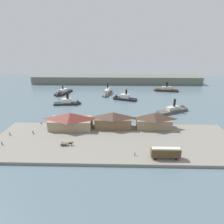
{
  "coord_description": "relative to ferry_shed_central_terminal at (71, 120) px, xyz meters",
  "views": [
    {
      "loc": [
        1.05,
        -97.65,
        42.96
      ],
      "look_at": [
        -1.97,
        12.03,
        2.0
      ],
      "focal_mm": 30.29,
      "sensor_mm": 36.0,
      "label": 1
    }
  ],
  "objects": [
    {
      "name": "ground_plane",
      "position": [
        22.36,
        9.98,
        -5.43
      ],
      "size": [
        320.0,
        320.0,
        0.0
      ],
      "primitive_type": "plane",
      "color": "slate"
    },
    {
      "name": "quay_promenade",
      "position": [
        22.36,
        -12.02,
        -4.83
      ],
      "size": [
        110.0,
        36.0,
        1.2
      ],
      "primitive_type": "cube",
      "color": "gray",
      "rests_on": "ground"
    },
    {
      "name": "seawall_edge",
      "position": [
        22.36,
        6.38,
        -4.93
      ],
      "size": [
        110.0,
        0.8,
        1.0
      ],
      "primitive_type": "cube",
      "color": "#666159",
      "rests_on": "ground"
    },
    {
      "name": "ferry_shed_central_terminal",
      "position": [
        0.0,
        0.0,
        0.0
      ],
      "size": [
        21.53,
        10.46,
        8.31
      ],
      "color": "#998466",
      "rests_on": "quay_promenade"
    },
    {
      "name": "ferry_shed_east_terminal",
      "position": [
        21.47,
        1.19,
        0.05
      ],
      "size": [
        18.65,
        7.6,
        8.41
      ],
      "color": "brown",
      "rests_on": "quay_promenade"
    },
    {
      "name": "ferry_shed_west_terminal",
      "position": [
        42.2,
        1.42,
        -0.04
      ],
      "size": [
        17.66,
        8.16,
        8.23
      ],
      "color": "#847056",
      "rests_on": "quay_promenade"
    },
    {
      "name": "street_tram",
      "position": [
        41.94,
        -25.81,
        -1.6
      ],
      "size": [
        10.96,
        2.8,
        4.52
      ],
      "color": "#4C381E",
      "rests_on": "quay_promenade"
    },
    {
      "name": "horse_cart",
      "position": [
        1.95,
        -17.37,
        -3.3
      ],
      "size": [
        5.55,
        1.68,
        1.87
      ],
      "color": "brown",
      "rests_on": "quay_promenade"
    },
    {
      "name": "pedestrian_at_waters_edge",
      "position": [
        -27.23,
        -8.94,
        -3.46
      ],
      "size": [
        0.41,
        0.41,
        1.67
      ],
      "color": "#4C3D33",
      "rests_on": "quay_promenade"
    },
    {
      "name": "pedestrian_walking_east",
      "position": [
        -25.88,
        -17.76,
        -3.48
      ],
      "size": [
        0.4,
        0.4,
        1.62
      ],
      "color": "#33384C",
      "rests_on": "quay_promenade"
    },
    {
      "name": "pedestrian_near_west_shed",
      "position": [
        -16.96,
        -6.91,
        -3.41
      ],
      "size": [
        0.44,
        0.44,
        1.79
      ],
      "color": "#4C3D33",
      "rests_on": "quay_promenade"
    },
    {
      "name": "pedestrian_near_east_shed",
      "position": [
        30.57,
        -24.28,
        -3.51
      ],
      "size": [
        0.39,
        0.39,
        1.57
      ],
      "color": "#6B5B4C",
      "rests_on": "quay_promenade"
    },
    {
      "name": "mooring_post_center_east",
      "position": [
        -17.46,
        4.68,
        -3.78
      ],
      "size": [
        0.44,
        0.44,
        0.9
      ],
      "primitive_type": "cylinder",
      "color": "black",
      "rests_on": "quay_promenade"
    },
    {
      "name": "mooring_post_center_west",
      "position": [
        -12.29,
        5.02,
        -3.78
      ],
      "size": [
        0.44,
        0.44,
        0.9
      ],
      "primitive_type": "cylinder",
      "color": "black",
      "rests_on": "quay_promenade"
    },
    {
      "name": "ferry_mid_harbor",
      "position": [
        66.42,
        84.05,
        -3.97
      ],
      "size": [
        22.86,
        8.86,
        10.34
      ],
      "color": "black",
      "rests_on": "ground"
    },
    {
      "name": "ferry_outer_harbor",
      "position": [
        -10.83,
        42.52,
        -3.93
      ],
      "size": [
        20.25,
        7.67,
        10.51
      ],
      "color": "#23282D",
      "rests_on": "ground"
    },
    {
      "name": "ferry_approaching_east",
      "position": [
        14.65,
        70.34,
        -3.93
      ],
      "size": [
        7.51,
        24.39,
        10.31
      ],
      "color": "#514C47",
      "rests_on": "ground"
    },
    {
      "name": "ferry_near_quay",
      "position": [
        61.92,
        29.46,
        -4.1
      ],
      "size": [
        23.58,
        16.25,
        10.37
      ],
      "color": "#514C47",
      "rests_on": "ground"
    },
    {
      "name": "ferry_departing_north",
      "position": [
        27.56,
        55.54,
        -3.97
      ],
      "size": [
        20.04,
        11.56,
        10.19
      ],
      "color": "black",
      "rests_on": "ground"
    },
    {
      "name": "ferry_approaching_west",
      "position": [
        -24.53,
        70.01,
        -4.21
      ],
      "size": [
        12.25,
        23.0,
        9.42
      ],
      "color": "black",
      "rests_on": "ground"
    },
    {
      "name": "far_headland",
      "position": [
        22.36,
        119.98,
        -1.43
      ],
      "size": [
        180.0,
        24.0,
        8.0
      ],
      "primitive_type": "cube",
      "color": "#60665B",
      "rests_on": "ground"
    }
  ]
}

